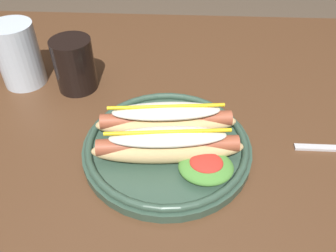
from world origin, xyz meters
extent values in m
cube|color=#51331E|center=(0.00, 0.00, 0.72)|extent=(1.12, 0.84, 0.04)
cylinder|color=#51331E|center=(-0.47, 0.33, 0.35)|extent=(0.06, 0.06, 0.70)
cylinder|color=#51331E|center=(0.47, 0.33, 0.35)|extent=(0.06, 0.06, 0.70)
cylinder|color=#334C3D|center=(0.04, -0.12, 0.75)|extent=(0.28, 0.28, 0.02)
torus|color=#334C3D|center=(0.04, -0.12, 0.76)|extent=(0.27, 0.27, 0.01)
ellipsoid|color=tan|center=(0.04, -0.15, 0.78)|extent=(0.24, 0.07, 0.04)
cylinder|color=#9E4C33|center=(0.04, -0.15, 0.78)|extent=(0.22, 0.05, 0.03)
ellipsoid|color=silver|center=(0.04, -0.15, 0.80)|extent=(0.18, 0.06, 0.02)
cylinder|color=yellow|center=(0.04, -0.15, 0.81)|extent=(0.19, 0.02, 0.01)
ellipsoid|color=tan|center=(0.03, -0.09, 0.78)|extent=(0.24, 0.07, 0.04)
cylinder|color=#9E4C33|center=(0.03, -0.09, 0.78)|extent=(0.22, 0.05, 0.03)
ellipsoid|color=silver|center=(0.03, -0.09, 0.80)|extent=(0.18, 0.06, 0.02)
cylinder|color=yellow|center=(0.03, -0.09, 0.81)|extent=(0.19, 0.02, 0.01)
ellipsoid|color=#4C8C38|center=(0.10, -0.17, 0.77)|extent=(0.08, 0.07, 0.02)
ellipsoid|color=red|center=(0.10, -0.17, 0.78)|extent=(0.05, 0.04, 0.01)
cube|color=silver|center=(0.29, -0.10, 0.74)|extent=(0.09, 0.01, 0.00)
cylinder|color=black|center=(-0.16, 0.06, 0.79)|extent=(0.08, 0.08, 0.11)
cylinder|color=silver|center=(-0.27, 0.07, 0.80)|extent=(0.09, 0.09, 0.13)
camera|label=1|loc=(0.06, -0.52, 1.16)|focal=36.82mm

